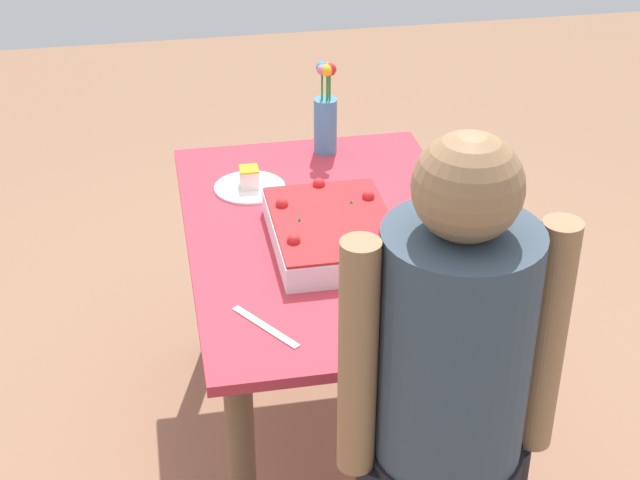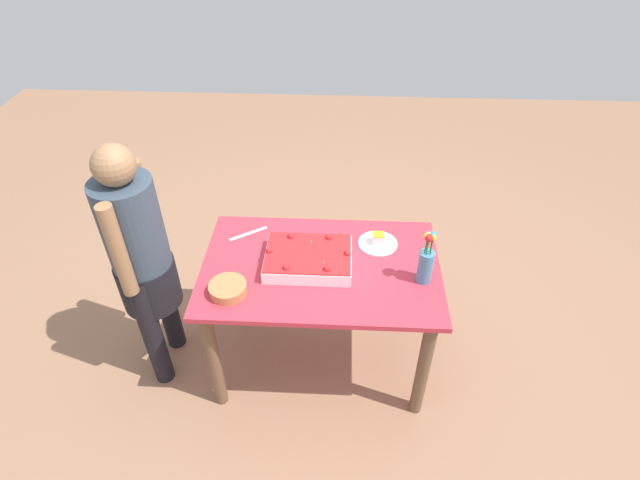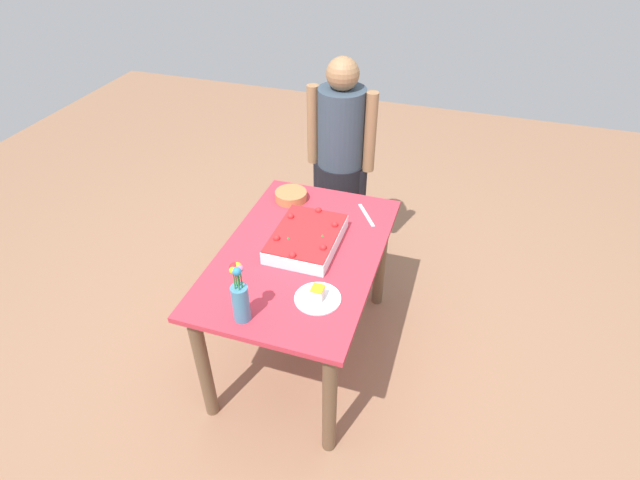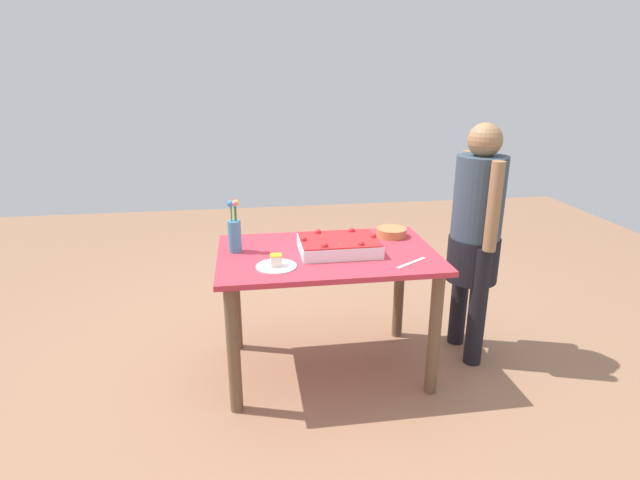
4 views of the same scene
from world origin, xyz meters
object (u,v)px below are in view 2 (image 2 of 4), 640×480
(cake_knife, at_px, (248,234))
(fruit_bowl, at_px, (228,289))
(serving_plate_with_slice, at_px, (378,242))
(flower_vase, at_px, (426,261))
(person_standing, at_px, (141,255))
(sheet_cake, at_px, (308,258))

(cake_knife, distance_m, fruit_bowl, 0.47)
(serving_plate_with_slice, relative_size, flower_vase, 0.71)
(fruit_bowl, distance_m, person_standing, 0.51)
(sheet_cake, distance_m, serving_plate_with_slice, 0.42)
(sheet_cake, distance_m, flower_vase, 0.61)
(flower_vase, bearing_deg, fruit_bowl, 7.99)
(cake_knife, xyz_separation_m, person_standing, (0.50, 0.30, 0.08))
(sheet_cake, height_order, cake_knife, sheet_cake)
(flower_vase, xyz_separation_m, fruit_bowl, (0.97, 0.14, -0.10))
(sheet_cake, distance_m, cake_knife, 0.43)
(sheet_cake, relative_size, cake_knife, 1.96)
(cake_knife, relative_size, person_standing, 0.15)
(cake_knife, distance_m, person_standing, 0.59)
(sheet_cake, bearing_deg, cake_knife, -33.50)
(fruit_bowl, bearing_deg, serving_plate_with_slice, -151.19)
(fruit_bowl, bearing_deg, person_standing, -19.14)
(serving_plate_with_slice, bearing_deg, cake_knife, -4.12)
(serving_plate_with_slice, distance_m, flower_vase, 0.37)
(cake_knife, bearing_deg, person_standing, -2.57)
(flower_vase, relative_size, person_standing, 0.21)
(fruit_bowl, xyz_separation_m, person_standing, (0.48, -0.17, 0.05))
(cake_knife, height_order, person_standing, person_standing)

